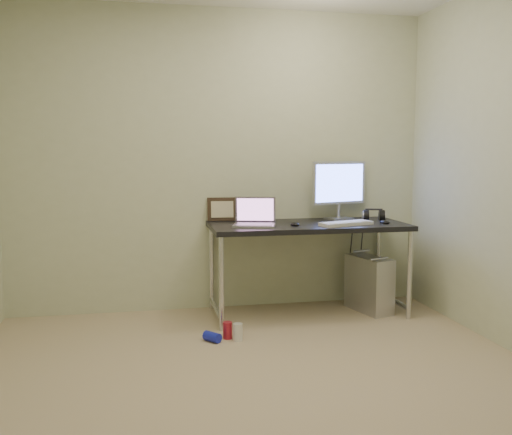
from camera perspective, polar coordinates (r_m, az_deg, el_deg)
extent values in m
plane|color=tan|center=(3.35, 0.79, -16.79)|extent=(3.50, 3.50, 0.00)
cube|color=beige|center=(4.80, -3.63, 5.65)|extent=(3.50, 0.02, 2.50)
cube|color=black|center=(4.64, 5.20, -0.84)|extent=(1.58, 0.69, 0.04)
cylinder|color=silver|center=(4.25, -3.47, -6.65)|extent=(0.04, 0.04, 0.71)
cylinder|color=silver|center=(4.85, -4.49, -5.00)|extent=(0.04, 0.04, 0.71)
cylinder|color=silver|center=(4.70, 15.11, -5.59)|extent=(0.04, 0.04, 0.71)
cylinder|color=silver|center=(5.24, 12.12, -4.25)|extent=(0.04, 0.04, 0.71)
cylinder|color=silver|center=(4.62, -3.99, -9.11)|extent=(0.04, 0.61, 0.04)
cylinder|color=silver|center=(5.03, 13.45, -7.96)|extent=(0.04, 0.61, 0.04)
cube|color=#BABABF|center=(4.88, 11.23, -6.53)|extent=(0.30, 0.48, 0.46)
cylinder|color=#B6B7BE|center=(4.67, 12.16, -4.06)|extent=(0.16, 0.06, 0.02)
cylinder|color=#B6B7BE|center=(5.00, 10.48, -3.31)|extent=(0.16, 0.06, 0.02)
cylinder|color=black|center=(5.12, 9.36, -3.93)|extent=(0.01, 0.16, 0.69)
cylinder|color=black|center=(5.14, 10.38, -4.14)|extent=(0.02, 0.11, 0.71)
cylinder|color=#AB1C2D|center=(4.15, -2.86, -11.20)|extent=(0.08, 0.08, 0.12)
cylinder|color=silver|center=(4.11, -1.83, -11.38)|extent=(0.07, 0.07, 0.12)
cylinder|color=#1922C7|center=(4.10, -4.40, -11.81)|extent=(0.13, 0.14, 0.07)
cube|color=#B6B7BE|center=(4.43, -0.18, -0.79)|extent=(0.37, 0.30, 0.02)
cube|color=gray|center=(4.43, -0.18, -0.67)|extent=(0.32, 0.26, 0.00)
cube|color=gray|center=(4.54, -0.07, 0.81)|extent=(0.32, 0.13, 0.21)
cube|color=#7E4F7A|center=(4.54, -0.05, 0.80)|extent=(0.29, 0.11, 0.18)
cube|color=#B6B7BE|center=(4.95, 8.29, -0.09)|extent=(0.25, 0.21, 0.02)
cylinder|color=#B6B7BE|center=(4.96, 8.23, 0.69)|extent=(0.03, 0.03, 0.12)
cube|color=#B6B7BE|center=(4.93, 8.31, 3.45)|extent=(0.52, 0.18, 0.36)
cube|color=#526BF3|center=(4.91, 8.40, 3.43)|extent=(0.46, 0.14, 0.32)
cube|color=silver|center=(4.57, 9.01, -0.59)|extent=(0.46, 0.27, 0.03)
ellipsoid|color=black|center=(4.74, 12.76, -0.37)|extent=(0.08, 0.11, 0.03)
ellipsoid|color=black|center=(4.49, 3.92, -0.57)|extent=(0.07, 0.11, 0.04)
cylinder|color=black|center=(4.92, 10.98, 0.10)|extent=(0.07, 0.12, 0.11)
cylinder|color=black|center=(4.98, 12.40, 0.13)|extent=(0.07, 0.12, 0.11)
cube|color=black|center=(4.94, 11.71, 0.80)|extent=(0.14, 0.06, 0.01)
cube|color=black|center=(4.79, -3.41, 0.83)|extent=(0.25, 0.09, 0.20)
cylinder|color=silver|center=(4.80, 0.13, 0.25)|extent=(0.01, 0.01, 0.10)
cylinder|color=silver|center=(4.79, 0.13, 0.94)|extent=(0.05, 0.04, 0.04)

